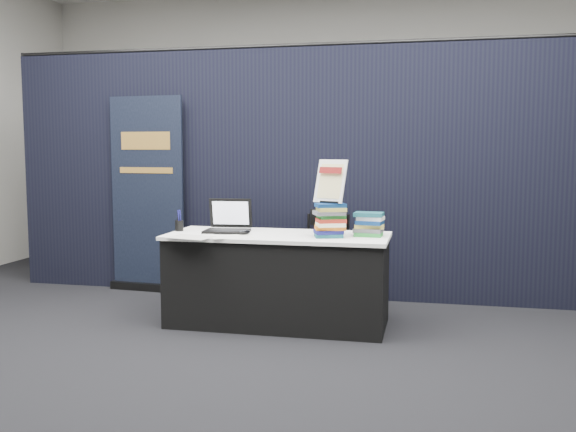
{
  "coord_description": "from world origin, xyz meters",
  "views": [
    {
      "loc": [
        1.21,
        -4.49,
        1.44
      ],
      "look_at": [
        0.08,
        0.55,
        0.9
      ],
      "focal_mm": 40.0,
      "sensor_mm": 36.0,
      "label": 1
    }
  ],
  "objects_px": {
    "laptop": "(228,224)",
    "info_sign": "(331,182)",
    "stacking_chair": "(326,254)",
    "pullup_banner": "(147,206)",
    "display_table": "(278,279)",
    "book_stack_tall": "(330,220)",
    "book_stack_short": "(370,224)"
  },
  "relations": [
    {
      "from": "laptop",
      "to": "info_sign",
      "type": "xyz_separation_m",
      "value": [
        0.88,
        -0.12,
        0.37
      ]
    },
    {
      "from": "display_table",
      "to": "stacking_chair",
      "type": "xyz_separation_m",
      "value": [
        0.28,
        0.7,
        0.11
      ]
    },
    {
      "from": "book_stack_tall",
      "to": "info_sign",
      "type": "distance_m",
      "value": 0.3
    },
    {
      "from": "book_stack_short",
      "to": "stacking_chair",
      "type": "distance_m",
      "value": 0.87
    },
    {
      "from": "laptop",
      "to": "book_stack_short",
      "type": "height_order",
      "value": "laptop"
    },
    {
      "from": "info_sign",
      "to": "pullup_banner",
      "type": "height_order",
      "value": "pullup_banner"
    },
    {
      "from": "display_table",
      "to": "book_stack_tall",
      "type": "distance_m",
      "value": 0.68
    },
    {
      "from": "display_table",
      "to": "info_sign",
      "type": "xyz_separation_m",
      "value": [
        0.44,
        -0.07,
        0.81
      ]
    },
    {
      "from": "laptop",
      "to": "book_stack_short",
      "type": "distance_m",
      "value": 1.18
    },
    {
      "from": "pullup_banner",
      "to": "info_sign",
      "type": "bearing_deg",
      "value": -22.43
    },
    {
      "from": "stacking_chair",
      "to": "pullup_banner",
      "type": "bearing_deg",
      "value": -167.76
    },
    {
      "from": "pullup_banner",
      "to": "stacking_chair",
      "type": "height_order",
      "value": "pullup_banner"
    },
    {
      "from": "book_stack_short",
      "to": "stacking_chair",
      "type": "relative_size",
      "value": 0.26
    },
    {
      "from": "book_stack_short",
      "to": "pullup_banner",
      "type": "bearing_deg",
      "value": 158.8
    },
    {
      "from": "display_table",
      "to": "book_stack_tall",
      "type": "bearing_deg",
      "value": -12.48
    },
    {
      "from": "book_stack_tall",
      "to": "pullup_banner",
      "type": "relative_size",
      "value": 0.14
    },
    {
      "from": "book_stack_tall",
      "to": "info_sign",
      "type": "height_order",
      "value": "info_sign"
    },
    {
      "from": "info_sign",
      "to": "stacking_chair",
      "type": "distance_m",
      "value": 1.05
    },
    {
      "from": "book_stack_tall",
      "to": "book_stack_short",
      "type": "relative_size",
      "value": 1.16
    },
    {
      "from": "laptop",
      "to": "pullup_banner",
      "type": "height_order",
      "value": "pullup_banner"
    },
    {
      "from": "display_table",
      "to": "book_stack_short",
      "type": "bearing_deg",
      "value": 3.62
    },
    {
      "from": "laptop",
      "to": "info_sign",
      "type": "height_order",
      "value": "info_sign"
    },
    {
      "from": "book_stack_tall",
      "to": "info_sign",
      "type": "relative_size",
      "value": 0.76
    },
    {
      "from": "display_table",
      "to": "book_stack_short",
      "type": "distance_m",
      "value": 0.88
    },
    {
      "from": "laptop",
      "to": "book_stack_tall",
      "type": "xyz_separation_m",
      "value": [
        0.88,
        -0.15,
        0.07
      ]
    },
    {
      "from": "display_table",
      "to": "pullup_banner",
      "type": "bearing_deg",
      "value": 149.09
    },
    {
      "from": "info_sign",
      "to": "display_table",
      "type": "bearing_deg",
      "value": -164.79
    },
    {
      "from": "laptop",
      "to": "stacking_chair",
      "type": "distance_m",
      "value": 1.02
    },
    {
      "from": "book_stack_short",
      "to": "pullup_banner",
      "type": "height_order",
      "value": "pullup_banner"
    },
    {
      "from": "book_stack_tall",
      "to": "book_stack_short",
      "type": "height_order",
      "value": "book_stack_tall"
    },
    {
      "from": "book_stack_tall",
      "to": "stacking_chair",
      "type": "height_order",
      "value": "book_stack_tall"
    },
    {
      "from": "book_stack_short",
      "to": "info_sign",
      "type": "relative_size",
      "value": 0.65
    }
  ]
}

